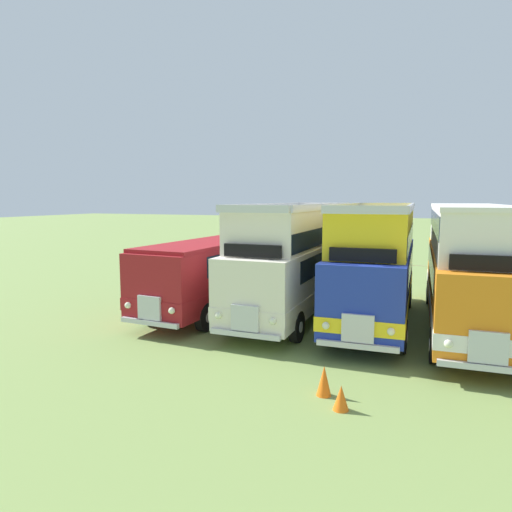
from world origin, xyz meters
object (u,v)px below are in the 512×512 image
object	(u,v)px
bus_second_in_row	(296,257)
bus_fourth_in_row	(468,261)
bus_first_in_row	(222,268)
bus_third_in_row	(376,261)
cone_far_end	(324,381)
cone_mid_row	(341,398)

from	to	relation	value
bus_second_in_row	bus_fourth_in_row	xyz separation A→B (m)	(6.41, 0.21, 0.12)
bus_first_in_row	bus_third_in_row	size ratio (longest dim) A/B	1.02
bus_third_in_row	cone_far_end	xyz separation A→B (m)	(-0.25, -7.25, -1.99)
cone_mid_row	cone_far_end	xyz separation A→B (m)	(-0.53, 0.62, 0.08)
bus_third_in_row	bus_fourth_in_row	world-z (taller)	bus_third_in_row
bus_first_in_row	bus_second_in_row	world-z (taller)	bus_second_in_row
bus_third_in_row	cone_mid_row	size ratio (longest dim) A/B	17.29
cone_far_end	bus_third_in_row	bearing A→B (deg)	88.03
bus_fourth_in_row	cone_far_end	size ratio (longest dim) A/B	15.80
bus_second_in_row	cone_far_end	bearing A→B (deg)	-68.28
bus_first_in_row	bus_third_in_row	world-z (taller)	bus_third_in_row
bus_third_in_row	cone_mid_row	distance (m)	8.14
bus_third_in_row	cone_far_end	world-z (taller)	bus_third_in_row
bus_second_in_row	bus_first_in_row	bearing A→B (deg)	-175.76
bus_third_in_row	bus_fourth_in_row	size ratio (longest dim) A/B	0.85
bus_third_in_row	cone_far_end	size ratio (longest dim) A/B	13.41
bus_third_in_row	bus_fourth_in_row	bearing A→B (deg)	6.59
bus_first_in_row	bus_fourth_in_row	bearing A→B (deg)	2.66
bus_second_in_row	bus_third_in_row	world-z (taller)	same
bus_first_in_row	bus_second_in_row	distance (m)	3.27
bus_second_in_row	cone_mid_row	bearing A→B (deg)	-66.53
bus_fourth_in_row	cone_far_end	bearing A→B (deg)	-114.39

